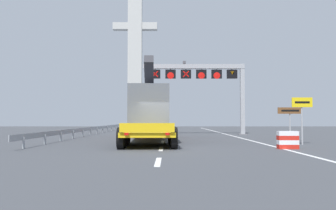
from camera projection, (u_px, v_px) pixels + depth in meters
The scene contains 10 objects.
ground at pixel (163, 148), 18.19m from camera, with size 112.00×112.00×0.00m, color #424449.
lane_markings at pixel (166, 133), 39.30m from camera, with size 0.20×56.85×0.01m.
edge_line_right at pixel (237, 137), 30.15m from camera, with size 0.20×63.00×0.01m, color silver.
overhead_lane_gantry at pixel (208, 78), 34.28m from camera, with size 10.28×0.90×7.27m.
heavy_haul_truck_yellow at pixel (152, 113), 24.88m from camera, with size 3.43×14.13×5.30m.
exit_sign_yellow at pixel (304, 110), 20.53m from camera, with size 1.22×0.15×2.80m.
tourist_info_sign_brown at pixel (292, 116), 22.79m from camera, with size 1.63×0.15×2.29m.
crash_barrier_striped at pixel (289, 140), 17.62m from camera, with size 1.01×0.53×0.90m.
guardrail_left at pixel (95, 129), 34.68m from camera, with size 0.13×36.90×0.76m.
bridge_pylon_distant at pixel (137, 44), 70.67m from camera, with size 9.00×2.00×32.98m.
Camera 1 is at (0.36, -18.27, 1.50)m, focal length 37.11 mm.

